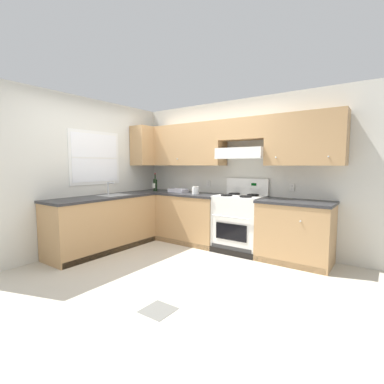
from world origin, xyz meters
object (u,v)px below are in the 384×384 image
object	(u,v)px
stove	(239,223)
wine_bottle	(155,184)
bowl	(178,191)
paper_towel_roll	(196,190)

from	to	relation	value
stove	wine_bottle	xyz separation A→B (m)	(-1.84, -0.04, 0.57)
wine_bottle	bowl	xyz separation A→B (m)	(0.53, 0.06, -0.12)
bowl	paper_towel_roll	distance (m)	0.48
stove	wine_bottle	distance (m)	1.93
stove	paper_towel_roll	size ratio (longest dim) A/B	9.16
paper_towel_roll	bowl	bearing A→B (deg)	168.96
wine_bottle	bowl	bearing A→B (deg)	6.62
stove	bowl	distance (m)	1.38
stove	wine_bottle	size ratio (longest dim) A/B	3.38
wine_bottle	stove	bearing A→B (deg)	1.16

